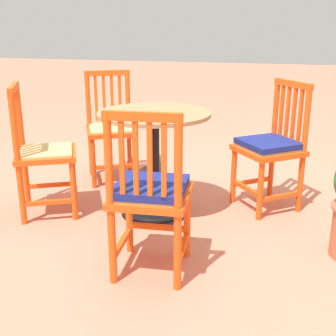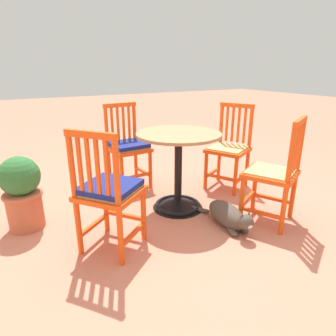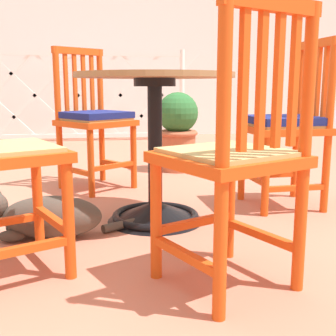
{
  "view_description": "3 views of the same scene",
  "coord_description": "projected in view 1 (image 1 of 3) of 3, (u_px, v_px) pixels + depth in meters",
  "views": [
    {
      "loc": [
        2.94,
        0.77,
        1.31
      ],
      "look_at": [
        0.21,
        0.09,
        0.37
      ],
      "focal_mm": 47.55,
      "sensor_mm": 36.0,
      "label": 1
    },
    {
      "loc": [
        -2.04,
        1.32,
        1.28
      ],
      "look_at": [
        0.2,
        0.04,
        0.39
      ],
      "focal_mm": 31.26,
      "sensor_mm": 36.0,
      "label": 2
    },
    {
      "loc": [
        -0.09,
        -2.12,
        0.67
      ],
      "look_at": [
        0.18,
        -0.06,
        0.27
      ],
      "focal_mm": 46.44,
      "sensor_mm": 36.0,
      "label": 3
    }
  ],
  "objects": [
    {
      "name": "ground_plane",
      "position": [
        163.0,
        206.0,
        3.29
      ],
      "size": [
        24.0,
        24.0,
        0.0
      ],
      "primitive_type": "plane",
      "color": "#C6755B"
    },
    {
      "name": "tabby_cat",
      "position": [
        150.0,
        175.0,
        3.68
      ],
      "size": [
        0.74,
        0.26,
        0.23
      ],
      "color": "#4C4238",
      "rests_on": "ground_plane"
    },
    {
      "name": "orange_chair_by_planter",
      "position": [
        42.0,
        154.0,
        3.06
      ],
      "size": [
        0.54,
        0.54,
        0.91
      ],
      "color": "#E04C14",
      "rests_on": "ground_plane"
    },
    {
      "name": "orange_chair_tucked_in",
      "position": [
        111.0,
        130.0,
        3.75
      ],
      "size": [
        0.54,
        0.54,
        0.91
      ],
      "color": "#E04C14",
      "rests_on": "ground_plane"
    },
    {
      "name": "cafe_table",
      "position": [
        155.0,
        175.0,
        3.1
      ],
      "size": [
        0.76,
        0.76,
        0.73
      ],
      "color": "black",
      "rests_on": "ground_plane"
    },
    {
      "name": "orange_chair_facing_out",
      "position": [
        150.0,
        195.0,
        2.31
      ],
      "size": [
        0.43,
        0.43,
        0.91
      ],
      "color": "#E04C14",
      "rests_on": "ground_plane"
    },
    {
      "name": "orange_chair_near_fence",
      "position": [
        271.0,
        148.0,
        3.16
      ],
      "size": [
        0.56,
        0.56,
        0.91
      ],
      "color": "#E04C14",
      "rests_on": "ground_plane"
    }
  ]
}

